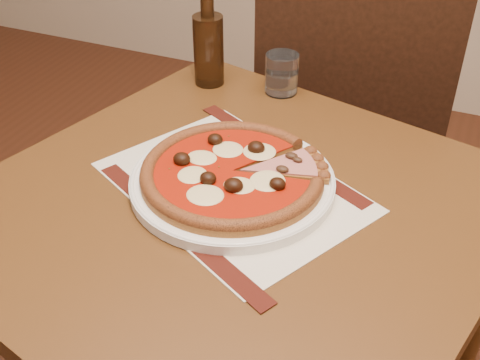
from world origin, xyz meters
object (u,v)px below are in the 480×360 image
at_px(table, 235,248).
at_px(pizza, 232,172).
at_px(chair_far, 350,122).
at_px(plate, 232,182).
at_px(bottle, 208,46).
at_px(water_glass, 282,74).

height_order(table, pizza, pizza).
xyz_separation_m(chair_far, plate, (-0.06, -0.63, 0.21)).
xyz_separation_m(table, bottle, (-0.22, 0.37, 0.19)).
relative_size(chair_far, pizza, 3.17).
height_order(chair_far, plate, chair_far).
xyz_separation_m(pizza, water_glass, (-0.04, 0.35, 0.01)).
bearing_deg(plate, water_glass, 96.84).
relative_size(plate, water_glass, 4.04).
relative_size(table, pizza, 3.22).
bearing_deg(plate, table, -59.85).
relative_size(pizza, water_glass, 3.60).
bearing_deg(pizza, plate, 37.30).
height_order(table, water_glass, water_glass).
distance_m(pizza, water_glass, 0.36).
bearing_deg(bottle, table, -59.00).
bearing_deg(chair_far, table, 79.04).
distance_m(table, chair_far, 0.67).
xyz_separation_m(table, pizza, (-0.02, 0.03, 0.13)).
bearing_deg(bottle, chair_far, 48.88).
distance_m(chair_far, plate, 0.67).
bearing_deg(water_glass, chair_far, 69.96).
relative_size(plate, pizza, 1.12).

